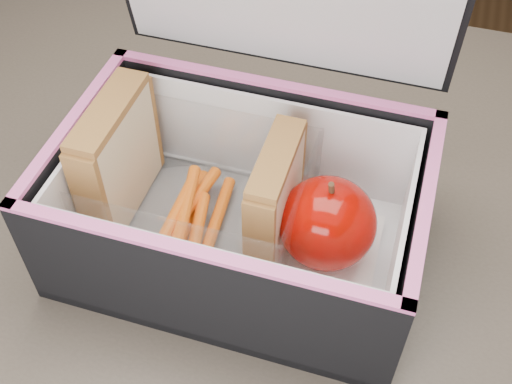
% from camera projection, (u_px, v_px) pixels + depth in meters
% --- Properties ---
extents(kitchen_table, '(1.20, 0.80, 0.75)m').
position_uv_depth(kitchen_table, '(258.00, 311.00, 0.61)').
color(kitchen_table, brown).
rests_on(kitchen_table, ground).
extents(lunch_bag, '(0.28, 0.22, 0.28)m').
position_uv_depth(lunch_bag, '(242.00, 197.00, 0.51)').
color(lunch_bag, black).
rests_on(lunch_bag, kitchen_table).
extents(plastic_tub, '(0.18, 0.13, 0.07)m').
position_uv_depth(plastic_tub, '(196.00, 191.00, 0.53)').
color(plastic_tub, white).
rests_on(plastic_tub, lunch_bag).
extents(sandwich_left, '(0.03, 0.10, 0.11)m').
position_uv_depth(sandwich_left, '(118.00, 157.00, 0.52)').
color(sandwich_left, beige).
rests_on(sandwich_left, plastic_tub).
extents(sandwich_right, '(0.02, 0.09, 0.10)m').
position_uv_depth(sandwich_right, '(275.00, 198.00, 0.50)').
color(sandwich_right, beige).
rests_on(sandwich_right, plastic_tub).
extents(carrot_sticks, '(0.05, 0.12, 0.03)m').
position_uv_depth(carrot_sticks, '(191.00, 215.00, 0.53)').
color(carrot_sticks, '#E9531B').
rests_on(carrot_sticks, plastic_tub).
extents(paper_napkin, '(0.08, 0.08, 0.01)m').
position_uv_depth(paper_napkin, '(329.00, 247.00, 0.53)').
color(paper_napkin, white).
rests_on(paper_napkin, lunch_bag).
extents(red_apple, '(0.10, 0.10, 0.08)m').
position_uv_depth(red_apple, '(327.00, 223.00, 0.49)').
color(red_apple, '#830B02').
rests_on(red_apple, paper_napkin).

